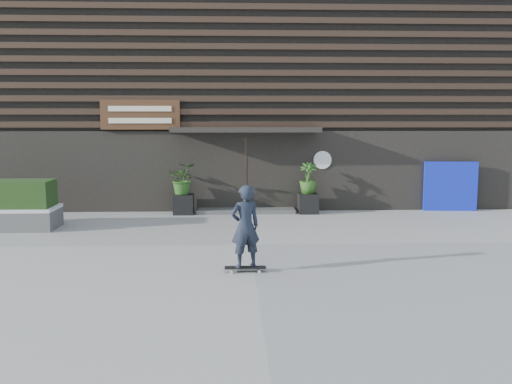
{
  "coord_description": "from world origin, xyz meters",
  "views": [
    {
      "loc": [
        -0.41,
        -12.93,
        2.85
      ],
      "look_at": [
        0.16,
        0.94,
        1.1
      ],
      "focal_mm": 40.34,
      "sensor_mm": 36.0,
      "label": 1
    }
  ],
  "objects_px": {
    "planter_pot_right": "(308,203)",
    "skateboarder": "(245,227)",
    "blue_tarp": "(450,186)",
    "planter_pot_left": "(184,204)"
  },
  "relations": [
    {
      "from": "planter_pot_left",
      "to": "blue_tarp",
      "type": "height_order",
      "value": "blue_tarp"
    },
    {
      "from": "planter_pot_left",
      "to": "blue_tarp",
      "type": "xyz_separation_m",
      "value": [
        8.32,
        0.3,
        0.47
      ]
    },
    {
      "from": "planter_pot_left",
      "to": "planter_pot_right",
      "type": "bearing_deg",
      "value": 0.0
    },
    {
      "from": "planter_pot_left",
      "to": "blue_tarp",
      "type": "bearing_deg",
      "value": 2.06
    },
    {
      "from": "planter_pot_right",
      "to": "planter_pot_left",
      "type": "bearing_deg",
      "value": 180.0
    },
    {
      "from": "planter_pot_right",
      "to": "skateboarder",
      "type": "height_order",
      "value": "skateboarder"
    },
    {
      "from": "planter_pot_right",
      "to": "skateboarder",
      "type": "distance_m",
      "value": 7.11
    },
    {
      "from": "blue_tarp",
      "to": "planter_pot_right",
      "type": "bearing_deg",
      "value": -171.15
    },
    {
      "from": "planter_pot_right",
      "to": "blue_tarp",
      "type": "bearing_deg",
      "value": 3.79
    },
    {
      "from": "planter_pot_right",
      "to": "blue_tarp",
      "type": "relative_size",
      "value": 0.36
    }
  ]
}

